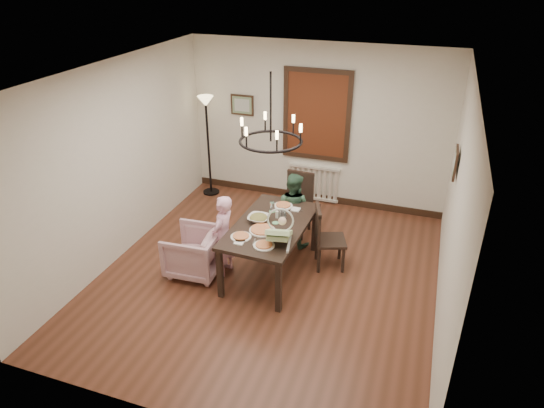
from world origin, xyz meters
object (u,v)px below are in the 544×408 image
Objects in this scene: drinking_glass at (282,214)px; dining_table at (271,230)px; armchair at (194,252)px; elderly_woman at (224,242)px; seated_man at (293,215)px; chair_right at (331,237)px; chair_far at (296,205)px; baby_bouncer at (279,231)px; floor_lamp at (208,148)px.

dining_table is at bearing -117.38° from drinking_glass.
elderly_woman is (0.40, 0.13, 0.16)m from armchair.
seated_man is at bearing 135.07° from armchair.
armchair is at bearing -153.78° from drinking_glass.
dining_table is at bearing 99.40° from chair_right.
chair_far is at bearing -68.65° from seated_man.
baby_bouncer is 3.25m from floor_lamp.
chair_right is (0.73, -0.73, -0.03)m from chair_far.
baby_bouncer is (-0.50, -0.81, 0.45)m from chair_right.
chair_right reaches higher than dining_table.
elderly_woman is 0.55× the size of floor_lamp.
chair_far is 2.15m from floor_lamp.
elderly_woman is at bearing -157.19° from dining_table.
dining_table is 0.53m from baby_bouncer.
elderly_woman is (-0.62, -1.38, -0.01)m from chair_far.
baby_bouncer is (0.19, -1.24, 0.44)m from seated_man.
seated_man is (0.67, 1.07, -0.01)m from elderly_woman.
baby_bouncer is at bearing -75.83° from drinking_glass.
elderly_woman is at bearing -149.35° from drinking_glass.
baby_bouncer is 0.27× the size of floor_lamp.
elderly_woman is at bearing 70.63° from seated_man.
baby_bouncer is (1.26, -0.04, 0.60)m from armchair.
floor_lamp is at bearing -146.11° from elderly_woman.
floor_lamp is (-1.90, 2.05, 0.22)m from dining_table.
baby_bouncer is at bearing -48.64° from floor_lamp.
seated_man is 0.54× the size of floor_lamp.
dining_table reaches higher than armchair.
chair_far is at bearing 159.93° from elderly_woman.
dining_table is 3.46× the size of baby_bouncer.
dining_table is 0.27m from drinking_glass.
chair_right is 0.53× the size of floor_lamp.
seated_man is at bearing -76.86° from chair_far.
chair_far is 1.04m from chair_right.
armchair is 0.40× the size of floor_lamp.
drinking_glass is (1.11, 0.55, 0.52)m from armchair.
chair_far is 1.06× the size of chair_right.
seated_man is 1.99× the size of baby_bouncer.
floor_lamp reaches higher than baby_bouncer.
baby_bouncer is (0.86, -0.17, 0.43)m from elderly_woman.
floor_lamp is (-2.65, 1.63, 0.43)m from chair_right.
floor_lamp reaches higher than chair_far.
floor_lamp reaches higher than drinking_glass.
seated_man reaches higher than chair_right.
drinking_glass is at bearing 113.05° from armchair.
floor_lamp is (-0.89, 2.40, 0.57)m from armchair.
baby_bouncer reaches higher than dining_table.
chair_far is 6.41× the size of drinking_glass.
chair_right is 1.92m from armchair.
chair_right is 1.05m from baby_bouncer.
baby_bouncer is 3.10× the size of drinking_glass.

